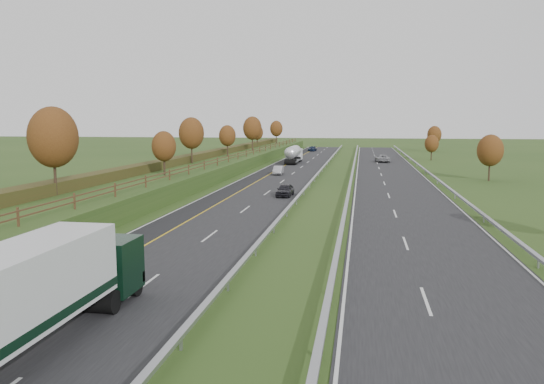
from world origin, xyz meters
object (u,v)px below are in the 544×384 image
Objects in this scene: road_tanker at (294,154)px; car_silver_mid at (278,170)px; box_lorry at (7,305)px; car_small_far at (312,149)px; car_dark_near at (285,190)px; car_oncoming at (382,158)px.

road_tanker reaches higher than car_silver_mid.
car_small_far is at bearing 90.94° from box_lorry.
road_tanker is 47.85m from car_dark_near.
car_dark_near reaches higher than car_silver_mid.
car_dark_near is at bearing 85.88° from box_lorry.
car_silver_mid is at bearing 52.39° from car_oncoming.
box_lorry is 133.75m from car_small_far.
car_silver_mid is at bearing 91.24° from box_lorry.
car_dark_near is at bearing -83.85° from road_tanker.
box_lorry reaches higher than road_tanker.
car_dark_near is 90.68m from car_small_far.
road_tanker is at bearing 88.31° from car_silver_mid.
car_oncoming is at bearing 79.24° from car_dark_near.
car_small_far is 41.54m from car_oncoming.
road_tanker reaches higher than car_dark_near.
box_lorry is at bearing -91.50° from car_dark_near.
road_tanker reaches higher than car_small_far.
box_lorry is at bearing -82.89° from car_small_far.
road_tanker is 18.61m from car_oncoming.
road_tanker is (-2.01, 90.76, -0.47)m from box_lorry.
car_oncoming is (15.74, 96.25, -1.53)m from box_lorry.
car_dark_near is 0.74× the size of car_oncoming.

